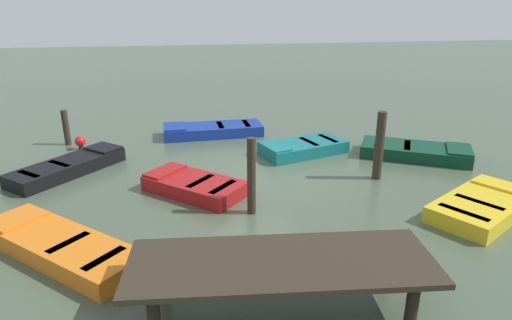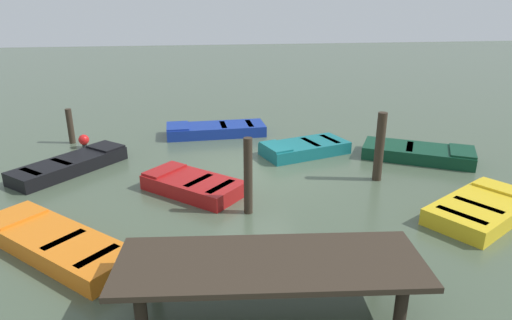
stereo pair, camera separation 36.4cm
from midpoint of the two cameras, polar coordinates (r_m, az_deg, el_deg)
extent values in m
plane|color=#475642|center=(13.57, -0.77, -1.39)|extent=(80.00, 80.00, 0.00)
cube|color=#33281E|center=(7.42, 1.84, -13.07)|extent=(5.15, 2.16, 0.10)
cylinder|color=black|center=(7.30, -14.44, -19.02)|extent=(0.20, 0.20, 0.85)
cylinder|color=black|center=(8.25, -13.08, -13.84)|extent=(0.20, 0.20, 0.85)
cylinder|color=black|center=(7.68, 18.09, -17.24)|extent=(0.20, 0.20, 0.85)
cylinder|color=black|center=(8.59, 15.13, -12.58)|extent=(0.20, 0.20, 0.85)
cube|color=#14666B|center=(15.09, 5.41, 1.56)|extent=(3.14, 2.16, 0.40)
cube|color=beige|center=(15.05, 5.42, 2.06)|extent=(2.64, 1.75, 0.04)
cube|color=#14666B|center=(14.47, 1.70, 1.78)|extent=(0.97, 1.35, 0.06)
cube|color=#9B9789|center=(15.15, 6.11, 2.32)|extent=(0.51, 1.06, 0.04)
cube|color=#9B9789|center=(15.58, 8.54, 2.72)|extent=(0.51, 1.06, 0.04)
cube|color=navy|center=(17.17, -6.14, 3.82)|extent=(3.77, 1.49, 0.40)
cube|color=silver|center=(17.14, -6.16, 4.27)|extent=(3.20, 1.18, 0.04)
cube|color=navy|center=(17.03, -11.03, 4.23)|extent=(0.87, 1.23, 0.06)
cube|color=#A4A49F|center=(17.16, -5.23, 4.46)|extent=(0.24, 1.05, 0.04)
cube|color=#A4A49F|center=(17.30, -1.86, 4.67)|extent=(0.24, 1.05, 0.04)
cube|color=gold|center=(12.06, 26.24, -5.40)|extent=(3.29, 2.82, 0.40)
cube|color=#4C3319|center=(12.01, 26.34, -4.79)|extent=(2.74, 2.31, 0.04)
cube|color=gold|center=(12.99, 28.42, -2.91)|extent=(1.26, 1.48, 0.06)
cube|color=#42301E|center=(11.80, 25.94, -4.94)|extent=(0.78, 1.09, 0.04)
cube|color=#42301E|center=(11.10, 24.25, -6.20)|extent=(0.78, 1.09, 0.04)
cube|color=black|center=(14.52, -23.68, -0.85)|extent=(3.16, 3.37, 0.40)
cube|color=gray|center=(14.48, -23.76, -0.33)|extent=(2.62, 2.81, 0.04)
cube|color=black|center=(15.20, -19.67, 1.50)|extent=(1.27, 1.25, 0.06)
cube|color=#776E5D|center=(14.33, -24.62, -0.49)|extent=(0.79, 0.73, 0.04)
cube|color=#776E5D|center=(13.87, -27.84, -1.66)|extent=(0.79, 0.73, 0.04)
cube|color=#0C3823|center=(15.52, 19.09, 1.04)|extent=(3.69, 2.90, 0.40)
cube|color=maroon|center=(15.47, 19.15, 1.53)|extent=(3.09, 2.37, 0.04)
cube|color=#0C3823|center=(15.53, 24.08, 1.29)|extent=(1.28, 1.50, 0.06)
cube|color=maroon|center=(15.46, 18.22, 1.77)|extent=(0.71, 1.08, 0.04)
cube|color=maroon|center=(15.48, 14.76, 2.15)|extent=(0.71, 1.08, 0.04)
cube|color=maroon|center=(12.12, -8.74, -3.33)|extent=(2.90, 2.79, 0.40)
cube|color=black|center=(12.06, -8.77, -2.72)|extent=(2.40, 2.30, 0.04)
cube|color=maroon|center=(12.70, -12.41, -1.34)|extent=(1.24, 1.29, 0.06)
cube|color=black|center=(11.92, -8.04, -2.75)|extent=(0.84, 0.91, 0.04)
cube|color=black|center=(11.49, -5.19, -3.52)|extent=(0.84, 0.91, 0.04)
cube|color=orange|center=(10.10, -24.75, -10.08)|extent=(3.68, 3.51, 0.40)
cube|color=black|center=(10.03, -24.87, -9.38)|extent=(3.07, 2.92, 0.04)
cube|color=orange|center=(11.21, -29.23, -6.52)|extent=(1.36, 1.38, 0.06)
cube|color=black|center=(9.79, -23.95, -9.71)|extent=(0.78, 0.83, 0.04)
cube|color=black|center=(9.01, -20.04, -11.85)|extent=(0.78, 0.83, 0.04)
cylinder|color=#33281E|center=(17.30, -23.77, 3.83)|extent=(0.22, 0.22, 1.27)
cylinder|color=#33281E|center=(10.59, -1.57, -2.13)|extent=(0.21, 0.21, 1.92)
cylinder|color=#33281E|center=(13.10, 14.80, 1.77)|extent=(0.26, 0.26, 2.00)
cylinder|color=#262626|center=(16.71, -22.13, 1.47)|extent=(0.16, 0.16, 0.12)
sphere|color=red|center=(16.64, -22.23, 2.25)|extent=(0.36, 0.36, 0.36)
camera|label=1|loc=(0.18, -90.77, -0.28)|focal=31.14mm
camera|label=2|loc=(0.18, 89.23, 0.28)|focal=31.14mm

